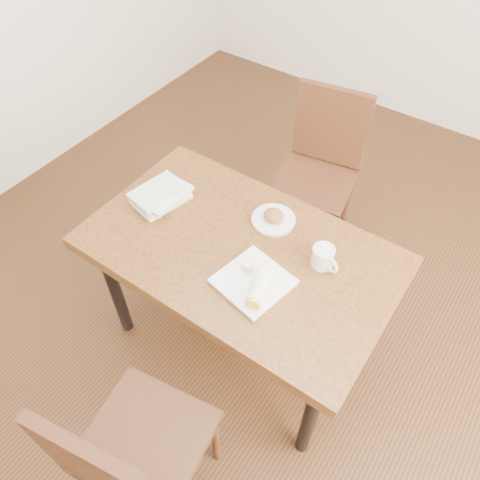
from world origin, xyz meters
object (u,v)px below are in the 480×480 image
Objects in this scene: table at (240,261)px; book_stack at (161,195)px; plate_burrito at (255,283)px; chair_near at (129,455)px; plate_scone at (273,218)px; chair_far at (321,163)px; coffee_mug at (324,257)px.

table is 4.81× the size of book_stack.
chair_near is at bearing -92.89° from plate_burrito.
book_stack is (-0.48, -0.18, 0.01)m from plate_scone.
chair_far is at bearing 103.26° from plate_burrito.
chair_near is 3.22× the size of plate_burrito.
book_stack is at bearing -173.37° from coffee_mug.
book_stack is at bearing -112.71° from chair_far.
plate_burrito reaches higher than book_stack.
chair_far is at bearing 117.15° from coffee_mug.
plate_burrito is at bearing -69.22° from plate_scone.
table is 0.47m from book_stack.
chair_near reaches higher than table.
chair_far is 3.22× the size of plate_burrito.
chair_near is 0.74m from plate_burrito.
book_stack reaches higher than table.
chair_far is at bearing 96.83° from chair_near.
coffee_mug is (0.20, 0.95, 0.25)m from chair_near.
book_stack is (-0.58, 0.86, 0.23)m from chair_near.
chair_far is at bearing 67.29° from book_stack.
plate_scone is 0.72× the size of book_stack.
plate_scone is at bearing 110.78° from plate_burrito.
book_stack reaches higher than plate_scone.
plate_burrito is 0.63m from book_stack.
chair_near is 7.42× the size of coffee_mug.
chair_near reaches higher than book_stack.
coffee_mug reaches higher than book_stack.
coffee_mug is (0.29, -0.09, 0.03)m from plate_scone.
table is 1.35× the size of chair_near.
plate_scone is at bearing 95.06° from chair_near.
plate_burrito is at bearing -122.90° from coffee_mug.
chair_near is 1.00m from coffee_mug.
table is 0.36m from coffee_mug.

